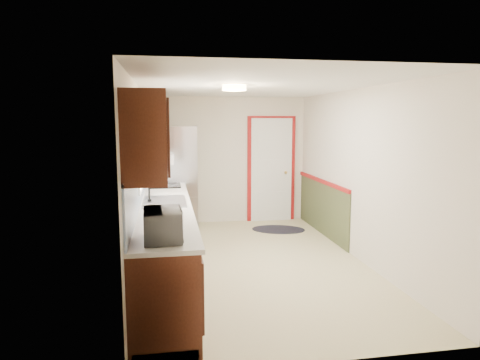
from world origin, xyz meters
name	(u,v)px	position (x,y,z in m)	size (l,w,h in m)	color
room_shell	(254,177)	(0.00, 0.00, 1.20)	(3.20, 5.20, 2.52)	#BFB586
kitchen_run	(161,214)	(-1.24, -0.29, 0.81)	(0.63, 4.00, 2.20)	#3A170D
back_wall_trim	(282,177)	(0.99, 2.21, 0.89)	(1.12, 2.30, 2.08)	maroon
ceiling_fixture	(234,88)	(-0.30, -0.20, 2.36)	(0.30, 0.30, 0.06)	#FFD88C
microwave	(163,222)	(-1.20, -1.95, 1.10)	(0.48, 0.26, 0.32)	white
refrigerator	(175,181)	(-1.02, 1.75, 0.93)	(0.83, 0.80, 1.86)	#B7B7BC
rug	(278,229)	(0.80, 1.70, 0.01)	(0.95, 0.61, 0.01)	black
cooktop	(165,185)	(-1.19, 1.16, 0.95)	(0.48, 0.58, 0.02)	black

